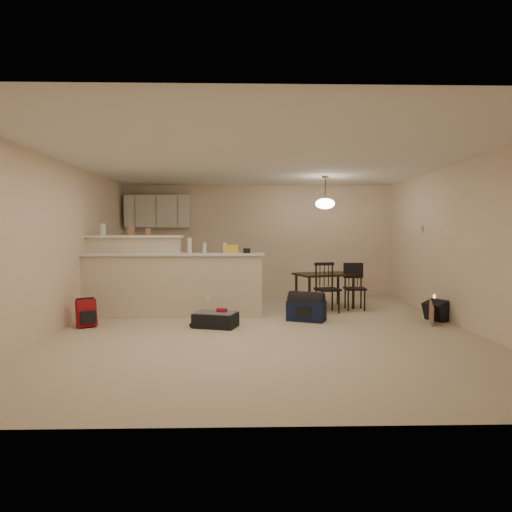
{
  "coord_description": "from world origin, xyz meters",
  "views": [
    {
      "loc": [
        -0.29,
        -6.8,
        1.44
      ],
      "look_at": [
        -0.1,
        0.7,
        1.05
      ],
      "focal_mm": 32.0,
      "sensor_mm": 36.0,
      "label": 1
    }
  ],
  "objects_px": {
    "suitcase": "(216,320)",
    "black_daypack": "(437,311)",
    "dining_chair_near": "(328,288)",
    "dining_chair_far": "(355,287)",
    "dining_table": "(324,278)",
    "navy_duffel": "(306,311)",
    "red_backpack": "(86,313)",
    "pendant_lamp": "(325,203)"
  },
  "relations": [
    {
      "from": "suitcase",
      "to": "black_daypack",
      "type": "xyz_separation_m",
      "value": [
        3.58,
        0.42,
        0.05
      ]
    },
    {
      "from": "dining_table",
      "to": "black_daypack",
      "type": "distance_m",
      "value": 2.11
    },
    {
      "from": "dining_table",
      "to": "suitcase",
      "type": "height_order",
      "value": "dining_table"
    },
    {
      "from": "black_daypack",
      "to": "pendant_lamp",
      "type": "bearing_deg",
      "value": 26.34
    },
    {
      "from": "red_backpack",
      "to": "dining_chair_near",
      "type": "bearing_deg",
      "value": -15.53
    },
    {
      "from": "dining_chair_near",
      "to": "suitcase",
      "type": "distance_m",
      "value": 2.3
    },
    {
      "from": "dining_chair_far",
      "to": "navy_duffel",
      "type": "xyz_separation_m",
      "value": [
        -1.04,
        -1.01,
        -0.26
      ]
    },
    {
      "from": "dining_chair_near",
      "to": "dining_chair_far",
      "type": "xyz_separation_m",
      "value": [
        0.56,
        0.27,
        -0.02
      ]
    },
    {
      "from": "suitcase",
      "to": "black_daypack",
      "type": "relative_size",
      "value": 1.77
    },
    {
      "from": "dining_chair_near",
      "to": "dining_chair_far",
      "type": "distance_m",
      "value": 0.62
    },
    {
      "from": "suitcase",
      "to": "navy_duffel",
      "type": "xyz_separation_m",
      "value": [
        1.45,
        0.46,
        0.06
      ]
    },
    {
      "from": "dining_chair_far",
      "to": "black_daypack",
      "type": "bearing_deg",
      "value": -42.65
    },
    {
      "from": "dining_chair_near",
      "to": "pendant_lamp",
      "type": "bearing_deg",
      "value": 73.77
    },
    {
      "from": "pendant_lamp",
      "to": "navy_duffel",
      "type": "height_order",
      "value": "pendant_lamp"
    },
    {
      "from": "dining_table",
      "to": "pendant_lamp",
      "type": "xyz_separation_m",
      "value": [
        -0.0,
        0.0,
        1.41
      ]
    },
    {
      "from": "navy_duffel",
      "to": "black_daypack",
      "type": "distance_m",
      "value": 2.13
    },
    {
      "from": "black_daypack",
      "to": "red_backpack",
      "type": "bearing_deg",
      "value": 68.56
    },
    {
      "from": "red_backpack",
      "to": "pendant_lamp",
      "type": "bearing_deg",
      "value": -9.12
    },
    {
      "from": "suitcase",
      "to": "red_backpack",
      "type": "distance_m",
      "value": 1.97
    },
    {
      "from": "pendant_lamp",
      "to": "navy_duffel",
      "type": "xyz_separation_m",
      "value": [
        -0.51,
        -1.25,
        -1.83
      ]
    },
    {
      "from": "dining_chair_near",
      "to": "black_daypack",
      "type": "xyz_separation_m",
      "value": [
        1.65,
        -0.78,
        -0.29
      ]
    },
    {
      "from": "dining_chair_far",
      "to": "suitcase",
      "type": "distance_m",
      "value": 2.91
    },
    {
      "from": "dining_chair_far",
      "to": "red_backpack",
      "type": "bearing_deg",
      "value": -161.11
    },
    {
      "from": "dining_table",
      "to": "pendant_lamp",
      "type": "distance_m",
      "value": 1.41
    },
    {
      "from": "dining_table",
      "to": "dining_chair_near",
      "type": "bearing_deg",
      "value": -112.17
    },
    {
      "from": "pendant_lamp",
      "to": "dining_chair_near",
      "type": "bearing_deg",
      "value": -93.73
    },
    {
      "from": "navy_duffel",
      "to": "dining_table",
      "type": "bearing_deg",
      "value": 90.83
    },
    {
      "from": "red_backpack",
      "to": "navy_duffel",
      "type": "distance_m",
      "value": 3.44
    },
    {
      "from": "suitcase",
      "to": "red_backpack",
      "type": "bearing_deg",
      "value": -165.14
    },
    {
      "from": "pendant_lamp",
      "to": "red_backpack",
      "type": "height_order",
      "value": "pendant_lamp"
    },
    {
      "from": "dining_table",
      "to": "navy_duffel",
      "type": "bearing_deg",
      "value": -130.77
    },
    {
      "from": "red_backpack",
      "to": "navy_duffel",
      "type": "height_order",
      "value": "red_backpack"
    },
    {
      "from": "pendant_lamp",
      "to": "dining_chair_far",
      "type": "xyz_separation_m",
      "value": [
        0.53,
        -0.23,
        -1.57
      ]
    },
    {
      "from": "black_daypack",
      "to": "dining_chair_far",
      "type": "bearing_deg",
      "value": 20.9
    },
    {
      "from": "dining_table",
      "to": "black_daypack",
      "type": "relative_size",
      "value": 3.44
    },
    {
      "from": "pendant_lamp",
      "to": "dining_chair_far",
      "type": "relative_size",
      "value": 0.73
    },
    {
      "from": "dining_table",
      "to": "red_backpack",
      "type": "distance_m",
      "value": 4.28
    },
    {
      "from": "red_backpack",
      "to": "dining_chair_far",
      "type": "bearing_deg",
      "value": -14.27
    },
    {
      "from": "dining_chair_far",
      "to": "black_daypack",
      "type": "distance_m",
      "value": 1.54
    },
    {
      "from": "dining_chair_near",
      "to": "suitcase",
      "type": "xyz_separation_m",
      "value": [
        -1.93,
        -1.2,
        -0.34
      ]
    },
    {
      "from": "dining_chair_near",
      "to": "black_daypack",
      "type": "distance_m",
      "value": 1.85
    },
    {
      "from": "suitcase",
      "to": "red_backpack",
      "type": "relative_size",
      "value": 1.52
    }
  ]
}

